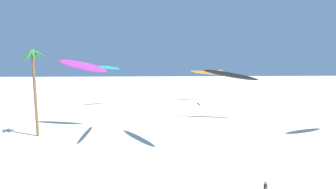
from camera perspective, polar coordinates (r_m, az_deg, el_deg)
The scene contains 6 objects.
palm_tree_1 at distance 37.18m, azimuth -27.26°, elevation 5.91°, with size 3.43×3.49×11.17m.
flying_kite_0 at distance 57.07m, azimuth -12.61°, elevation 5.73°, with size 5.71×5.35×8.89m.
flying_kite_1 at distance 44.05m, azimuth 13.43°, elevation 4.16°, with size 8.78×7.76×8.62m.
flying_kite_2 at distance 39.98m, azimuth -18.09°, elevation 5.95°, with size 7.61×6.30×10.29m.
flying_kite_3 at distance 64.10m, azimuth 8.22°, elevation 4.74°, with size 7.90×5.17×7.60m.
flying_kite_5 at distance 56.87m, azimuth 10.84°, elevation 4.72°, with size 3.09×10.70×8.00m.
Camera 1 is at (1.72, -4.79, 9.84)m, focal length 28.02 mm.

